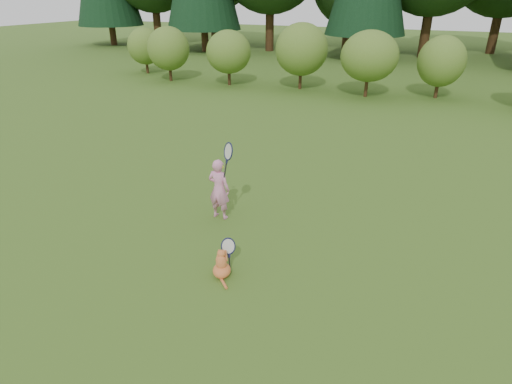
% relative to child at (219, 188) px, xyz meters
% --- Properties ---
extents(ground, '(100.00, 100.00, 0.00)m').
position_rel_child_xyz_m(ground, '(0.57, -0.84, -0.62)').
color(ground, '#345919').
rests_on(ground, ground).
extents(shrub_row, '(28.00, 3.00, 2.80)m').
position_rel_child_xyz_m(shrub_row, '(0.57, 12.16, 0.78)').
color(shrub_row, '#517022').
rests_on(shrub_row, ground).
extents(child, '(0.68, 0.45, 1.78)m').
position_rel_child_xyz_m(child, '(0.00, 0.00, 0.00)').
color(child, pink).
rests_on(child, ground).
extents(cat, '(0.45, 0.73, 0.62)m').
position_rel_child_xyz_m(cat, '(0.91, -1.64, -0.38)').
color(cat, '#D16428').
rests_on(cat, ground).
extents(tennis_ball, '(0.06, 0.06, 0.06)m').
position_rel_child_xyz_m(tennis_ball, '(-0.18, 0.46, 0.23)').
color(tennis_ball, yellow).
rests_on(tennis_ball, ground).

